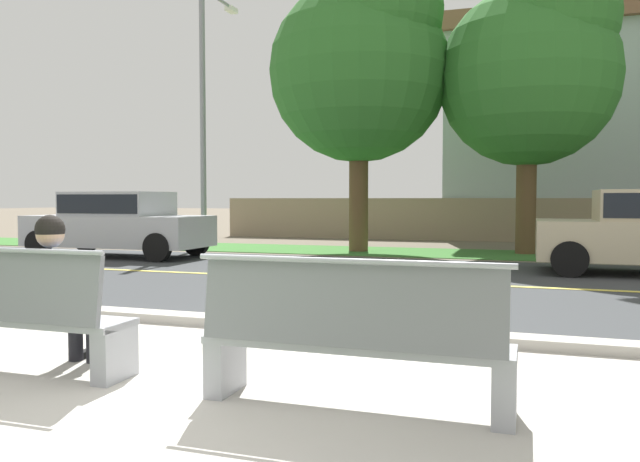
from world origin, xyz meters
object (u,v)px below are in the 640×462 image
object	(u,v)px
shade_tree_far_left	(364,58)
shade_tree_left	(534,63)
bench_left	(7,315)
streetlamp	(206,98)
car_silver_near	(118,221)
seated_person_blue	(60,287)
bench_right	(352,340)

from	to	relation	value
shade_tree_far_left	shade_tree_left	bearing A→B (deg)	7.61
shade_tree_far_left	bench_left	bearing A→B (deg)	-89.15
bench_left	streetlamp	world-z (taller)	streetlamp
streetlamp	car_silver_near	bearing A→B (deg)	-101.67
shade_tree_far_left	seated_person_blue	bearing A→B (deg)	-87.37
bench_left	shade_tree_left	xyz separation A→B (m)	(3.96, 12.41, 4.21)
bench_left	shade_tree_left	world-z (taller)	shade_tree_left
seated_person_blue	bench_right	bearing A→B (deg)	-4.04
seated_person_blue	shade_tree_left	size ratio (longest dim) A/B	0.17
bench_right	shade_tree_far_left	bearing A→B (deg)	104.14
streetlamp	shade_tree_far_left	world-z (taller)	shade_tree_far_left
seated_person_blue	streetlamp	world-z (taller)	streetlamp
seated_person_blue	streetlamp	bearing A→B (deg)	113.44
bench_left	car_silver_near	distance (m)	10.23
bench_right	shade_tree_left	xyz separation A→B (m)	(1.15, 12.41, 4.21)
bench_left	shade_tree_far_left	world-z (taller)	shade_tree_far_left
streetlamp	shade_tree_far_left	xyz separation A→B (m)	(4.52, 0.01, 0.80)
shade_tree_left	bench_left	bearing A→B (deg)	-107.69
bench_right	streetlamp	bearing A→B (deg)	122.38
shade_tree_far_left	shade_tree_left	size ratio (longest dim) A/B	1.06
bench_right	seated_person_blue	distance (m)	2.47
bench_right	car_silver_near	xyz separation A→B (m)	(-8.16, 8.71, 0.39)
bench_right	bench_left	bearing A→B (deg)	180.00
bench_left	shade_tree_far_left	bearing A→B (deg)	90.85
bench_right	shade_tree_left	world-z (taller)	shade_tree_left
bench_right	car_silver_near	size ratio (longest dim) A/B	0.47
seated_person_blue	car_silver_near	size ratio (longest dim) A/B	0.29
shade_tree_left	bench_right	bearing A→B (deg)	-95.28
bench_right	car_silver_near	distance (m)	11.94
bench_left	streetlamp	bearing A→B (deg)	111.64
bench_left	bench_right	size ratio (longest dim) A/B	1.00
car_silver_near	shade_tree_left	world-z (taller)	shade_tree_left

